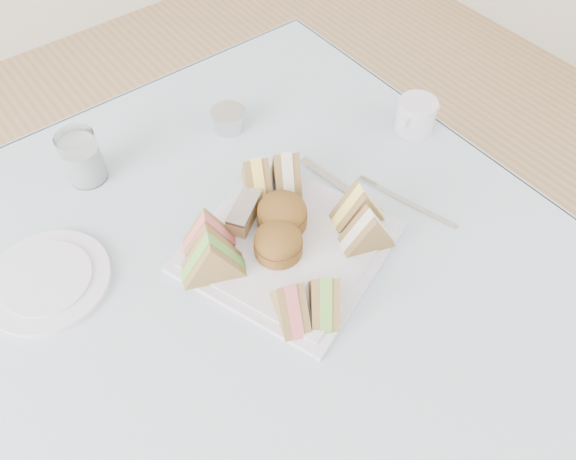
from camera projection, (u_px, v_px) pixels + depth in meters
floor at (260, 430)px, 1.47m from camera, size 4.00×4.00×0.00m
table at (254, 371)px, 1.18m from camera, size 0.90×0.90×0.74m
tablecloth at (242, 273)px, 0.89m from camera, size 1.02×1.02×0.01m
serving_plate at (288, 247)px, 0.91m from camera, size 0.37×0.37×0.01m
sandwich_fl_a at (290, 300)px, 0.79m from camera, size 0.07×0.09×0.08m
sandwich_fl_b at (325, 293)px, 0.80m from camera, size 0.08×0.09×0.08m
sandwich_fr_a at (359, 204)px, 0.90m from camera, size 0.10×0.07×0.08m
sandwich_fr_b at (369, 228)px, 0.87m from camera, size 0.10×0.07×0.08m
sandwich_bl_a at (211, 255)px, 0.83m from camera, size 0.11×0.08×0.09m
sandwich_bl_b at (207, 231)px, 0.87m from camera, size 0.09×0.08×0.08m
sandwich_br_a at (286, 170)px, 0.95m from camera, size 0.08×0.10×0.08m
sandwich_br_b at (257, 176)px, 0.94m from camera, size 0.08×0.10×0.08m
scone_left at (278, 242)px, 0.87m from camera, size 0.10×0.10×0.05m
scone_right at (282, 213)px, 0.91m from camera, size 0.12×0.12×0.05m
pastry_slice at (245, 213)px, 0.92m from camera, size 0.09×0.07×0.04m
side_plate at (48, 281)px, 0.87m from camera, size 0.25×0.25×0.01m
water_glass at (82, 157)px, 0.97m from camera, size 0.08×0.08×0.10m
tea_strainer at (229, 120)px, 1.08m from camera, size 0.08×0.08×0.04m
knife at (342, 186)px, 0.99m from camera, size 0.04×0.19×0.00m
fork at (415, 207)px, 0.96m from camera, size 0.05×0.15×0.00m
creamer_jug at (416, 116)px, 1.06m from camera, size 0.09×0.09×0.06m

